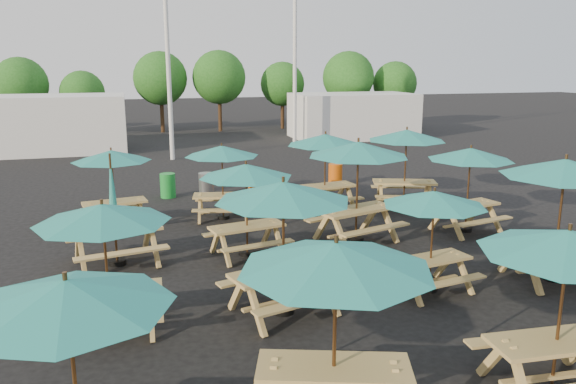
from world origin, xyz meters
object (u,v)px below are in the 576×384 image
object	(u,v)px
picnic_unit_9	(434,203)
waste_bin_1	(206,185)
picnic_unit_6	(246,175)
picnic_unit_10	(358,154)
picnic_unit_5	(283,198)
picnic_unit_7	(222,155)
waste_bin_2	(255,180)
picnic_unit_4	(336,265)
picnic_unit_8	(568,250)
waste_bin_0	(168,185)
picnic_unit_11	(325,143)
picnic_unit_1	(103,220)
picnic_unit_14	(470,158)
waste_bin_3	(335,175)
picnic_unit_15	(407,139)
picnic_unit_3	(112,160)
picnic_unit_0	(67,304)
picnic_unit_13	(565,174)
picnic_unit_2	(114,220)

from	to	relation	value
picnic_unit_9	waste_bin_1	size ratio (longest dim) A/B	2.86
picnic_unit_6	picnic_unit_10	world-z (taller)	picnic_unit_10
picnic_unit_5	picnic_unit_7	world-z (taller)	picnic_unit_5
picnic_unit_9	waste_bin_2	xyz separation A→B (m)	(-1.35, 9.55, -1.37)
picnic_unit_4	picnic_unit_6	distance (m)	6.44
picnic_unit_9	waste_bin_1	bearing A→B (deg)	98.82
picnic_unit_4	picnic_unit_9	distance (m)	4.74
picnic_unit_8	picnic_unit_7	bearing A→B (deg)	110.07
waste_bin_1	waste_bin_0	bearing A→B (deg)	168.05
picnic_unit_5	picnic_unit_11	world-z (taller)	picnic_unit_5
picnic_unit_1	picnic_unit_14	bearing A→B (deg)	23.17
picnic_unit_9	waste_bin_3	bearing A→B (deg)	70.31
picnic_unit_11	picnic_unit_15	bearing A→B (deg)	-12.96
picnic_unit_7	picnic_unit_10	world-z (taller)	picnic_unit_10
picnic_unit_9	picnic_unit_14	world-z (taller)	picnic_unit_14
picnic_unit_3	picnic_unit_8	size ratio (longest dim) A/B	0.99
picnic_unit_7	waste_bin_0	world-z (taller)	picnic_unit_7
picnic_unit_14	picnic_unit_7	bearing A→B (deg)	141.47
picnic_unit_0	picnic_unit_6	world-z (taller)	picnic_unit_0
picnic_unit_11	picnic_unit_15	xyz separation A→B (m)	(2.53, -0.23, 0.07)
picnic_unit_15	picnic_unit_14	bearing A→B (deg)	-63.43
waste_bin_1	picnic_unit_15	bearing A→B (deg)	-27.67
waste_bin_1	waste_bin_2	xyz separation A→B (m)	(1.76, 0.41, 0.00)
picnic_unit_10	waste_bin_3	distance (m)	6.78
picnic_unit_13	picnic_unit_6	bearing A→B (deg)	154.11
waste_bin_0	waste_bin_2	size ratio (longest dim) A/B	1.00
picnic_unit_13	waste_bin_0	size ratio (longest dim) A/B	3.27
picnic_unit_8	waste_bin_1	xyz separation A→B (m)	(-2.95, 12.70, -1.63)
picnic_unit_0	picnic_unit_2	size ratio (longest dim) A/B	1.09
picnic_unit_1	picnic_unit_8	world-z (taller)	picnic_unit_8
picnic_unit_0	picnic_unit_6	distance (m)	7.20
picnic_unit_1	picnic_unit_2	distance (m)	3.40
picnic_unit_14	waste_bin_1	xyz separation A→B (m)	(-6.08, 5.83, -1.57)
waste_bin_1	waste_bin_2	bearing A→B (deg)	13.15
picnic_unit_9	picnic_unit_10	world-z (taller)	picnic_unit_10
picnic_unit_1	picnic_unit_13	xyz separation A→B (m)	(8.75, -0.13, 0.30)
picnic_unit_9	waste_bin_2	distance (m)	9.75
picnic_unit_4	waste_bin_0	distance (m)	12.96
picnic_unit_3	picnic_unit_7	distance (m)	2.96
picnic_unit_7	picnic_unit_9	distance (m)	6.99
picnic_unit_9	picnic_unit_4	bearing A→B (deg)	-143.89
picnic_unit_1	picnic_unit_7	size ratio (longest dim) A/B	0.92
picnic_unit_2	picnic_unit_13	xyz separation A→B (m)	(8.69, -3.40, 1.20)
picnic_unit_15	waste_bin_3	size ratio (longest dim) A/B	3.76
picnic_unit_1	picnic_unit_15	world-z (taller)	picnic_unit_15
picnic_unit_6	picnic_unit_2	bearing A→B (deg)	164.93
waste_bin_2	waste_bin_3	bearing A→B (deg)	0.74
picnic_unit_3	picnic_unit_5	world-z (taller)	picnic_unit_5
picnic_unit_1	picnic_unit_14	distance (m)	9.56
picnic_unit_4	waste_bin_3	bearing A→B (deg)	87.86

